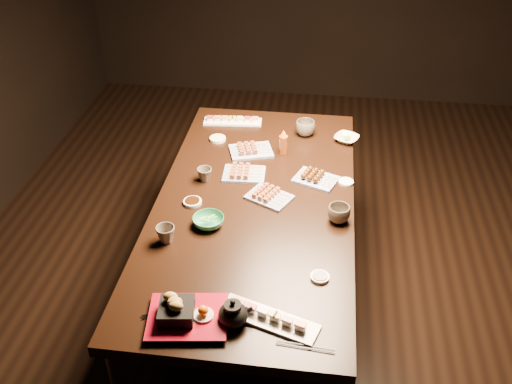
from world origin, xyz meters
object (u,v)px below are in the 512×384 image
dining_table (255,263)px  teacup_near_left (166,234)px  tempura_tray (187,310)px  teapot (233,312)px  condiment_bottle (283,142)px  teacup_mid_right (339,214)px  teacup_far_left (205,175)px  yakitori_plate_left (251,148)px  edamame_bowl_green (208,221)px  yakitori_plate_right (269,194)px  yakitori_plate_center (244,171)px  edamame_bowl_cream (346,139)px  sushi_platter_far (233,119)px  sushi_platter_near (269,316)px  teacup_far_right (305,128)px

dining_table → teacup_near_left: teacup_near_left is taller
tempura_tray → teacup_near_left: size_ratio=3.51×
teapot → condiment_bottle: size_ratio=0.93×
tempura_tray → teacup_mid_right: 0.83m
tempura_tray → teacup_far_left: tempura_tray is taller
yakitori_plate_left → edamame_bowl_green: yakitori_plate_left is taller
yakitori_plate_right → yakitori_plate_left: 0.42m
yakitori_plate_center → teapot: bearing=-86.6°
dining_table → teapot: 0.84m
yakitori_plate_left → condiment_bottle: condiment_bottle is taller
edamame_bowl_cream → condiment_bottle: 0.37m
edamame_bowl_green → tempura_tray: tempura_tray is taller
dining_table → teapot: size_ratio=14.44×
teacup_mid_right → teacup_far_left: teacup_mid_right is taller
tempura_tray → edamame_bowl_cream: bearing=60.0°
dining_table → condiment_bottle: condiment_bottle is taller
teacup_near_left → teapot: teapot is taller
dining_table → teacup_far_left: (-0.26, 0.14, 0.41)m
sushi_platter_far → teacup_far_left: (-0.04, -0.59, 0.01)m
teacup_mid_right → sushi_platter_near: bearing=-111.2°
dining_table → sushi_platter_near: size_ratio=4.97×
dining_table → teacup_far_left: 0.51m
sushi_platter_far → edamame_bowl_green: (0.05, -0.93, 0.00)m
teacup_far_right → teapot: (-0.17, -1.38, 0.01)m
edamame_bowl_cream → teacup_near_left: 1.20m
yakitori_plate_right → condiment_bottle: size_ratio=1.45×
teacup_near_left → teacup_far_right: teacup_far_right is taller
sushi_platter_near → tempura_tray: (-0.28, -0.04, 0.03)m
teacup_near_left → teacup_mid_right: bearing=18.2°
teacup_mid_right → condiment_bottle: condiment_bottle is taller
dining_table → teacup_mid_right: (0.38, -0.09, 0.41)m
yakitori_plate_center → condiment_bottle: size_ratio=1.51×
edamame_bowl_green → teapot: bearing=-69.8°
sushi_platter_near → edamame_bowl_cream: size_ratio=2.94×
yakitori_plate_right → edamame_bowl_green: 0.33m
teacup_far_left → tempura_tray: bearing=-82.1°
yakitori_plate_center → yakitori_plate_right: size_ratio=1.04×
dining_table → yakitori_plate_center: 0.46m
yakitori_plate_left → teacup_far_left: bearing=-140.5°
edamame_bowl_green → tempura_tray: 0.54m
teacup_mid_right → yakitori_plate_left: bearing=131.1°
sushi_platter_near → sushi_platter_far: size_ratio=1.11×
dining_table → condiment_bottle: (0.09, 0.45, 0.44)m
sushi_platter_far → tempura_tray: tempura_tray is taller
yakitori_plate_center → teapot: 0.94m
teacup_mid_right → condiment_bottle: (-0.29, 0.54, 0.03)m
dining_table → yakitori_plate_left: (-0.08, 0.43, 0.40)m
teacup_far_left → sushi_platter_near: bearing=-64.3°
yakitori_plate_right → sushi_platter_far: bearing=139.2°
yakitori_plate_left → teacup_far_left: (-0.19, -0.29, 0.01)m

